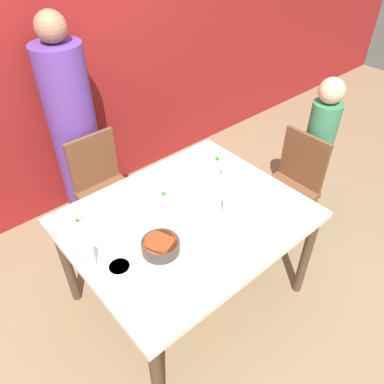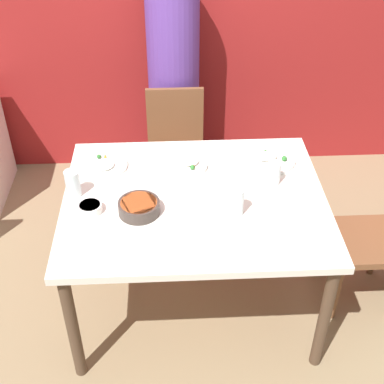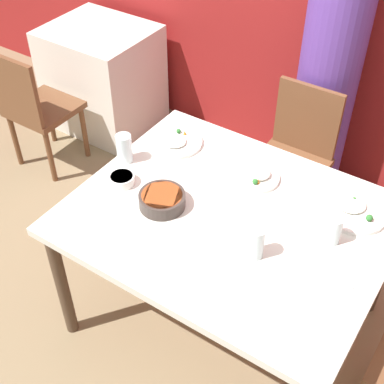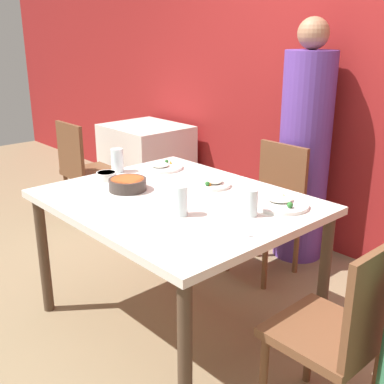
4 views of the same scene
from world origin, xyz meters
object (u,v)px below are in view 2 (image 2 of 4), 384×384
chair_child_spot (379,234)px  chair_adult_spot (176,150)px  bowl_curry (139,207)px  plate_rice_adult (270,159)px  glass_water_tall (274,173)px  person_adult (174,87)px

chair_child_spot → chair_adult_spot: bearing=-129.9°
bowl_curry → plate_rice_adult: (0.72, 0.42, -0.02)m
chair_child_spot → glass_water_tall: size_ratio=6.76×
person_adult → glass_water_tall: (0.50, -1.13, 0.05)m
person_adult → plate_rice_adult: person_adult is taller
chair_adult_spot → bowl_curry: size_ratio=4.24×
person_adult → chair_child_spot: bearing=-49.2°
glass_water_tall → plate_rice_adult: bearing=85.1°
chair_child_spot → person_adult: bearing=-139.2°
person_adult → bowl_curry: (-0.20, -1.34, 0.02)m
bowl_curry → plate_rice_adult: bowl_curry is taller
bowl_curry → plate_rice_adult: size_ratio=0.77×
chair_adult_spot → person_adult: bearing=90.0°
glass_water_tall → bowl_curry: bearing=-163.3°
chair_child_spot → plate_rice_adult: bearing=-120.5°
plate_rice_adult → chair_adult_spot: bearing=132.0°
chair_adult_spot → chair_child_spot: same height
plate_rice_adult → chair_child_spot: bearing=-30.5°
chair_adult_spot → chair_child_spot: (1.09, -0.91, 0.00)m
chair_adult_spot → bowl_curry: (-0.20, -1.00, 0.31)m
plate_rice_adult → glass_water_tall: bearing=-94.9°
chair_child_spot → bowl_curry: (-1.29, -0.09, 0.31)m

